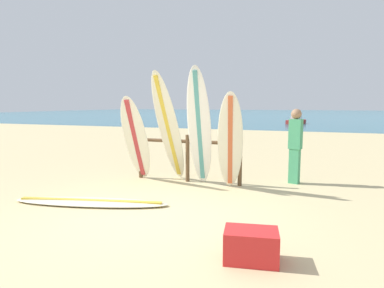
# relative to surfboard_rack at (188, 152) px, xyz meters

# --- Properties ---
(ground_plane) EXTENTS (120.00, 120.00, 0.00)m
(ground_plane) POSITION_rel_surfboard_rack_xyz_m (0.27, -2.56, -0.68)
(ground_plane) COLOR #CCB784
(ocean_water) EXTENTS (120.00, 80.00, 0.01)m
(ocean_water) POSITION_rel_surfboard_rack_xyz_m (0.27, 55.44, -0.68)
(ocean_water) COLOR teal
(ocean_water) RESTS_ON ground
(surfboard_rack) EXTENTS (2.51, 0.09, 1.07)m
(surfboard_rack) POSITION_rel_surfboard_rack_xyz_m (0.00, 0.00, 0.00)
(surfboard_rack) COLOR brown
(surfboard_rack) RESTS_ON ground
(surfboard_leaning_far_left) EXTENTS (0.64, 0.97, 1.95)m
(surfboard_leaning_far_left) POSITION_rel_surfboard_rack_xyz_m (-1.10, -0.39, 0.29)
(surfboard_leaning_far_left) COLOR white
(surfboard_leaning_far_left) RESTS_ON ground
(surfboard_leaning_left) EXTENTS (0.57, 1.27, 2.46)m
(surfboard_leaning_left) POSITION_rel_surfboard_rack_xyz_m (-0.34, -0.27, 0.55)
(surfboard_leaning_left) COLOR silver
(surfboard_leaning_left) RESTS_ON ground
(surfboard_leaning_center_left) EXTENTS (0.57, 0.86, 2.54)m
(surfboard_leaning_center_left) POSITION_rel_surfboard_rack_xyz_m (0.38, -0.31, 0.59)
(surfboard_leaning_center_left) COLOR white
(surfboard_leaning_center_left) RESTS_ON ground
(surfboard_leaning_center) EXTENTS (0.65, 0.81, 2.01)m
(surfboard_leaning_center) POSITION_rel_surfboard_rack_xyz_m (1.08, -0.43, 0.32)
(surfboard_leaning_center) COLOR silver
(surfboard_leaning_center) RESTS_ON ground
(surfboard_lying_on_sand) EXTENTS (2.85, 1.18, 0.08)m
(surfboard_lying_on_sand) POSITION_rel_surfboard_rack_xyz_m (-1.02, -2.19, -0.65)
(surfboard_lying_on_sand) COLOR beige
(surfboard_lying_on_sand) RESTS_ON ground
(beachgoer_standing) EXTENTS (0.31, 0.24, 1.66)m
(beachgoer_standing) POSITION_rel_surfboard_rack_xyz_m (2.30, 0.63, 0.23)
(beachgoer_standing) COLOR #3F9966
(beachgoer_standing) RESTS_ON ground
(small_boat_offshore) EXTENTS (1.67, 2.82, 0.71)m
(small_boat_offshore) POSITION_rel_surfboard_rack_xyz_m (1.35, 24.04, -0.43)
(small_boat_offshore) COLOR #B22D28
(small_boat_offshore) RESTS_ON ocean_water
(cooler_box) EXTENTS (0.66, 0.49, 0.36)m
(cooler_box) POSITION_rel_surfboard_rack_xyz_m (2.03, -3.37, -0.50)
(cooler_box) COLOR red
(cooler_box) RESTS_ON ground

